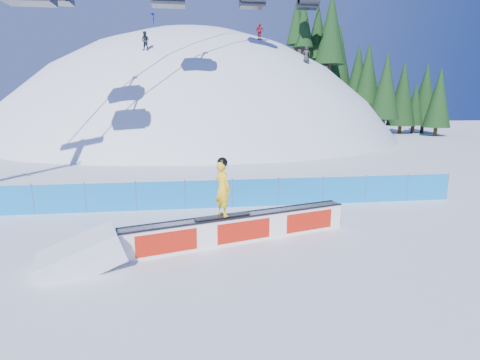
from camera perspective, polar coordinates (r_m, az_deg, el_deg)
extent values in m
plane|color=white|center=(11.77, -3.55, -10.22)|extent=(160.00, 160.00, 0.00)
sphere|color=white|center=(57.45, -6.46, -11.43)|extent=(64.00, 64.00, 64.00)
cylinder|color=#342314|center=(51.56, 9.42, 18.97)|extent=(0.50, 0.50, 1.40)
cone|color=black|center=(52.22, 9.57, 23.21)|extent=(2.90, 2.90, 6.59)
cylinder|color=#342314|center=(56.37, 9.33, 17.87)|extent=(0.50, 0.50, 1.40)
cone|color=black|center=(57.02, 9.49, 22.21)|extent=(3.29, 3.29, 7.48)
cylinder|color=#342314|center=(50.99, 13.00, 16.88)|extent=(0.50, 0.50, 1.40)
cone|color=black|center=(51.52, 13.21, 21.21)|extent=(2.91, 2.91, 6.62)
cylinder|color=#342314|center=(54.48, 13.09, 16.07)|extent=(0.50, 0.50, 1.40)
cone|color=black|center=(54.91, 13.28, 19.91)|extent=(2.72, 2.72, 6.19)
cylinder|color=#342314|center=(55.29, 14.54, 14.71)|extent=(0.50, 0.50, 1.40)
cone|color=black|center=(55.65, 14.75, 18.61)|extent=(2.81, 2.81, 6.39)
cylinder|color=#342314|center=(56.79, 16.43, 12.47)|extent=(0.50, 0.50, 1.40)
cone|color=black|center=(57.00, 16.65, 16.19)|extent=(2.73, 2.73, 6.20)
cylinder|color=#342314|center=(57.67, 17.41, 11.09)|extent=(0.50, 0.50, 1.40)
cone|color=black|center=(57.92, 17.74, 16.44)|extent=(4.23, 4.23, 9.62)
cylinder|color=#342314|center=(61.08, 18.85, 7.46)|extent=(0.50, 0.50, 1.40)
cone|color=black|center=(60.98, 19.16, 12.10)|extent=(3.83, 3.83, 8.70)
cylinder|color=#342314|center=(59.54, 22.11, 7.09)|extent=(0.50, 0.50, 1.40)
cone|color=black|center=(59.44, 22.50, 12.09)|extent=(4.05, 4.05, 9.21)
cylinder|color=#342314|center=(57.12, 26.01, 6.62)|extent=(0.50, 0.50, 1.40)
cone|color=black|center=(57.02, 26.48, 11.92)|extent=(4.13, 4.13, 9.39)
cylinder|color=#342314|center=(57.26, 25.79, 6.65)|extent=(0.50, 0.50, 1.40)
cone|color=black|center=(57.14, 26.18, 11.00)|extent=(3.31, 3.31, 7.53)
cylinder|color=#342314|center=(62.27, 26.35, 6.90)|extent=(0.50, 0.50, 1.40)
cone|color=black|center=(62.16, 26.67, 10.46)|extent=(2.89, 2.89, 6.56)
cylinder|color=#342314|center=(65.05, 25.72, 7.11)|extent=(0.50, 0.50, 1.40)
cone|color=black|center=(64.96, 26.14, 11.75)|extent=(4.12, 4.12, 9.37)
cube|color=#0D76C8|center=(15.88, -4.77, -2.19)|extent=(22.00, 0.03, 1.20)
cylinder|color=#425177|center=(17.04, -29.02, -2.51)|extent=(0.05, 0.05, 1.30)
cylinder|color=#425177|center=(16.41, -22.50, -2.42)|extent=(0.05, 0.05, 1.30)
cylinder|color=#425177|center=(16.01, -15.57, -2.29)|extent=(0.05, 0.05, 1.30)
cylinder|color=#425177|center=(15.85, -8.39, -2.12)|extent=(0.05, 0.05, 1.30)
cylinder|color=#425177|center=(15.95, -1.18, -1.91)|extent=(0.05, 0.05, 1.30)
cylinder|color=#425177|center=(16.29, 5.83, -1.68)|extent=(0.05, 0.05, 1.30)
cylinder|color=#425177|center=(16.86, 12.46, -1.44)|extent=(0.05, 0.05, 1.30)
cylinder|color=#425177|center=(17.64, 18.57, -1.21)|extent=(0.05, 0.05, 1.30)
cylinder|color=#425177|center=(18.61, 24.11, -0.98)|extent=(0.05, 0.05, 1.30)
cylinder|color=#425177|center=(19.73, 29.06, -0.77)|extent=(0.05, 0.05, 1.30)
cube|color=white|center=(12.10, 0.14, -7.43)|extent=(7.40, 2.63, 0.85)
cube|color=#9598A2|center=(11.96, 0.14, -5.41)|extent=(7.34, 2.64, 0.04)
cube|color=black|center=(11.74, 0.65, -5.69)|extent=(7.27, 2.21, 0.06)
cube|color=black|center=(12.18, -0.35, -5.05)|extent=(7.27, 2.21, 0.06)
cube|color=red|center=(11.89, 0.64, -7.78)|extent=(6.91, 2.09, 0.64)
cube|color=red|center=(12.31, -0.34, -7.09)|extent=(6.91, 2.09, 0.64)
cube|color=black|center=(11.71, -2.63, -5.51)|extent=(1.80, 0.82, 0.03)
imported|color=yellow|center=(11.49, -2.67, -1.30)|extent=(0.69, 0.76, 1.73)
sphere|color=black|center=(11.33, -2.71, 2.68)|extent=(0.32, 0.32, 0.32)
imported|color=#1D212B|center=(37.18, -14.24, 19.89)|extent=(0.99, 0.90, 1.65)
imported|color=red|center=(42.99, 3.00, 21.69)|extent=(0.97, 0.97, 1.65)
imported|color=#192B9A|center=(47.71, -13.21, 22.75)|extent=(0.64, 1.08, 1.65)
imported|color=#272727|center=(41.60, 10.08, 18.40)|extent=(0.95, 0.82, 1.65)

